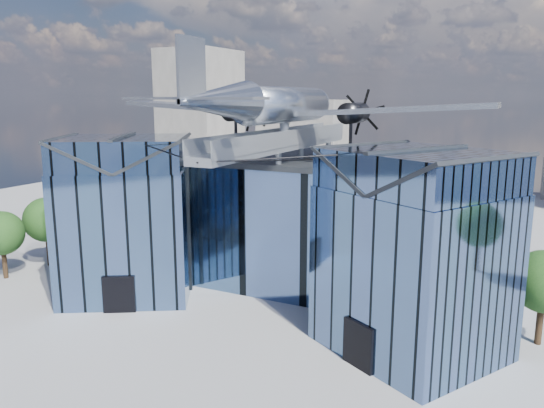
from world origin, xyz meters
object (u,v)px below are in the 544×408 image
at_px(tree_plaza_e, 544,282).
at_px(tree_side_w, 46,220).
at_px(tree_plaza_w, 2,233).
at_px(museum, 294,216).

height_order(tree_plaza_e, tree_side_w, tree_side_w).
bearing_deg(tree_side_w, tree_plaza_w, -96.65).
bearing_deg(museum, tree_plaza_w, -157.37).
distance_m(tree_plaza_w, tree_side_w, 4.06).
bearing_deg(museum, tree_side_w, -166.66).
xyz_separation_m(tree_plaza_w, tree_side_w, (0.47, 4.02, 0.32)).
xyz_separation_m(tree_plaza_e, tree_side_w, (-38.59, -2.26, 0.16)).
xyz_separation_m(museum, tree_plaza_e, (17.33, -2.78, -1.62)).
bearing_deg(tree_plaza_e, tree_plaza_w, -170.87).
relative_size(museum, tree_side_w, 5.44).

